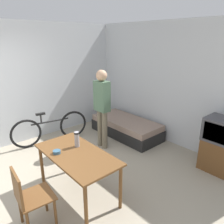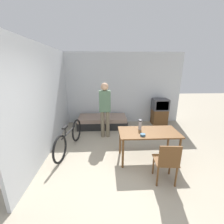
% 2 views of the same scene
% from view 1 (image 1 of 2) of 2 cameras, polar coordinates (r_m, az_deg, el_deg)
% --- Properties ---
extents(ground_plane, '(20.00, 20.00, 0.00)m').
position_cam_1_polar(ground_plane, '(3.83, -23.97, -20.61)').
color(ground_plane, '#9E937F').
extents(wall_back, '(4.94, 0.06, 2.70)m').
position_cam_1_polar(wall_back, '(5.19, 12.95, 7.41)').
color(wall_back, silver).
rests_on(wall_back, ground_plane).
extents(wall_left, '(0.06, 4.45, 2.70)m').
position_cam_1_polar(wall_left, '(5.60, -15.53, 8.01)').
color(wall_left, silver).
rests_on(wall_left, ground_plane).
extents(daybed, '(1.80, 0.84, 0.41)m').
position_cam_1_polar(daybed, '(5.51, 3.73, -4.00)').
color(daybed, black).
rests_on(daybed, ground_plane).
extents(tv, '(0.57, 0.46, 1.01)m').
position_cam_1_polar(tv, '(4.41, 26.37, -7.66)').
color(tv, brown).
rests_on(tv, ground_plane).
extents(dining_table, '(1.38, 0.71, 0.73)m').
position_cam_1_polar(dining_table, '(3.33, -9.12, -11.91)').
color(dining_table, brown).
rests_on(dining_table, ground_plane).
extents(wooden_chair, '(0.45, 0.45, 0.86)m').
position_cam_1_polar(wooden_chair, '(3.05, -21.06, -19.85)').
color(wooden_chair, brown).
rests_on(wooden_chair, ground_plane).
extents(bicycle, '(0.36, 1.75, 0.76)m').
position_cam_1_polar(bicycle, '(5.26, -15.72, -4.16)').
color(bicycle, black).
rests_on(bicycle, ground_plane).
extents(person_standing, '(0.34, 0.23, 1.73)m').
position_cam_1_polar(person_standing, '(4.63, -2.64, 2.23)').
color(person_standing, '#6B604C').
rests_on(person_standing, ground_plane).
extents(thermos_flask, '(0.08, 0.08, 0.24)m').
position_cam_1_polar(thermos_flask, '(3.42, -9.17, -6.86)').
color(thermos_flask, '#99999E').
rests_on(thermos_flask, dining_table).
extents(mate_bowl, '(0.11, 0.11, 0.05)m').
position_cam_1_polar(mate_bowl, '(3.34, -14.23, -10.08)').
color(mate_bowl, '#335670').
rests_on(mate_bowl, dining_table).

